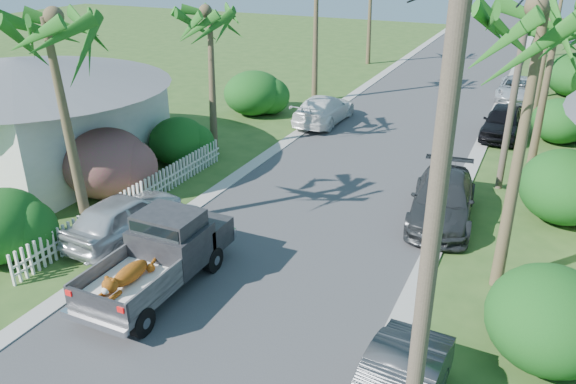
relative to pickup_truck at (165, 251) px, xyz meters
The scene contains 26 objects.
ground 3.15m from the pickup_truck, 42.44° to the right, with size 120.00×120.00×0.00m, color #2F501E.
road 23.12m from the pickup_truck, 84.53° to the left, with size 8.00×100.00×0.02m, color #38383A.
curb_left 23.11m from the pickup_truck, 95.22° to the left, with size 0.60×100.00×0.06m, color #A5A39E.
curb_right 23.91m from the pickup_truck, 74.21° to the left, with size 0.60×100.00×0.06m, color #A5A39E.
pickup_truck is the anchor object (origin of this frame).
parked_car_rm 9.59m from the pickup_truck, 49.17° to the left, with size 2.08×5.11×1.48m, color #2A2D2F.
parked_car_rf 19.08m from the pickup_truck, 67.82° to the left, with size 1.78×4.42×1.51m, color black.
parked_car_rd 26.58m from the pickup_truck, 74.28° to the left, with size 2.15×4.67×1.30m, color silver.
parked_car_ln 3.23m from the pickup_truck, 150.27° to the left, with size 1.77×4.41×1.50m, color silver.
parked_car_lf 16.17m from the pickup_truck, 95.85° to the left, with size 2.03×5.00×1.45m, color white.
palm_l_a 7.22m from the pickup_truck, 166.12° to the left, with size 4.40×4.40×8.20m.
palm_l_b 12.14m from the pickup_truck, 114.73° to the left, with size 4.40×4.40×7.40m.
palm_r_a 11.37m from the pickup_truck, 25.14° to the left, with size 4.40×4.40×8.70m.
palm_r_b 16.45m from the pickup_truck, 55.88° to the left, with size 4.40×4.40×7.20m.
shrub_l_b 6.88m from the pickup_truck, 144.54° to the left, with size 3.00×3.30×2.60m, color #C01B5A.
shrub_l_c 9.53m from the pickup_truck, 123.06° to the left, with size 2.40×2.64×2.00m, color #154B17.
shrub_l_d 17.01m from the pickup_truck, 109.94° to the left, with size 3.20×3.52×2.40m, color #154B17.
shrub_r_a 9.85m from the pickup_truck, ahead, with size 2.80×3.08×2.30m, color #154B17.
shrub_r_b 13.45m from the pickup_truck, 41.95° to the left, with size 3.00×3.30×2.50m, color #154B17.
shrub_r_c 20.44m from the pickup_truck, 61.66° to the left, with size 2.60×2.86×2.10m, color #154B17.
shrub_r_d 29.79m from the pickup_truck, 69.98° to the left, with size 3.20×3.52×2.60m, color #154B17.
picket_fence 5.18m from the pickup_truck, 137.45° to the left, with size 0.10×11.00×1.00m, color white.
house_left 11.95m from the pickup_truck, 155.21° to the left, with size 9.00×8.00×4.60m.
utility_pole_a 9.48m from the pickup_truck, 27.22° to the right, with size 1.60×0.26×9.00m.
utility_pole_b 13.95m from the pickup_truck, 54.63° to the left, with size 1.60×0.26×9.00m.
utility_pole_c 27.37m from the pickup_truck, 73.29° to the left, with size 1.60×0.26×9.00m.
Camera 1 is at (6.65, -8.83, 8.91)m, focal length 35.00 mm.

